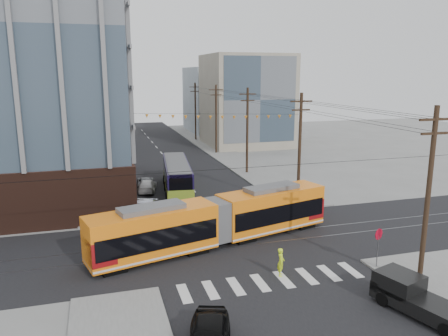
{
  "coord_description": "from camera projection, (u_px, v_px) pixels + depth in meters",
  "views": [
    {
      "loc": [
        -10.03,
        -26.33,
        12.76
      ],
      "look_at": [
        0.15,
        8.2,
        4.93
      ],
      "focal_mm": 35.0,
      "sensor_mm": 36.0,
      "label": 1
    }
  ],
  "objects": [
    {
      "name": "parked_car_grey",
      "position": [
        146.0,
        182.0,
        49.89
      ],
      "size": [
        2.31,
        4.37,
        1.17
      ],
      "primitive_type": "imported",
      "rotation": [
        0.0,
        0.0,
        3.05
      ],
      "color": "slate",
      "rests_on": "ground"
    },
    {
      "name": "bg_bldg_ne_far",
      "position": [
        225.0,
        100.0,
        97.38
      ],
      "size": [
        16.0,
        16.0,
        14.0
      ],
      "primitive_type": "cube",
      "color": "#8C99A5",
      "rests_on": "ground"
    },
    {
      "name": "bg_bldg_nw_far",
      "position": [
        74.0,
        87.0,
        91.65
      ],
      "size": [
        16.0,
        18.0,
        20.0
      ],
      "primitive_type": "cube",
      "color": "gray",
      "rests_on": "ground"
    },
    {
      "name": "streetcar",
      "position": [
        217.0,
        221.0,
        32.92
      ],
      "size": [
        19.5,
        7.67,
        3.75
      ],
      "primitive_type": null,
      "rotation": [
        0.0,
        0.0,
        0.26
      ],
      "color": "orange",
      "rests_on": "ground"
    },
    {
      "name": "bg_bldg_nw_near",
      "position": [
        50.0,
        96.0,
        72.28
      ],
      "size": [
        18.0,
        16.0,
        18.0
      ],
      "primitive_type": "cube",
      "color": "#8C99A5",
      "rests_on": "ground"
    },
    {
      "name": "pedestrian",
      "position": [
        281.0,
        262.0,
        27.93
      ],
      "size": [
        0.69,
        0.8,
        1.86
      ],
      "primitive_type": "imported",
      "rotation": [
        0.0,
        0.0,
        1.14
      ],
      "color": "#DBFF20",
      "rests_on": "ground"
    },
    {
      "name": "bg_bldg_ne_near",
      "position": [
        246.0,
        100.0,
        77.87
      ],
      "size": [
        14.0,
        14.0,
        16.0
      ],
      "primitive_type": "cube",
      "color": "gray",
      "rests_on": "ground"
    },
    {
      "name": "utility_pole_far",
      "position": [
        195.0,
        112.0,
        83.82
      ],
      "size": [
        0.3,
        0.3,
        11.0
      ],
      "primitive_type": "cylinder",
      "color": "black",
      "rests_on": "ground"
    },
    {
      "name": "parked_car_white",
      "position": [
        147.0,
        186.0,
        48.05
      ],
      "size": [
        2.72,
        4.77,
        1.3
      ],
      "primitive_type": "imported",
      "rotation": [
        0.0,
        0.0,
        2.93
      ],
      "color": "silver",
      "rests_on": "ground"
    },
    {
      "name": "pickup_truck",
      "position": [
        423.0,
        300.0,
        23.28
      ],
      "size": [
        3.44,
        5.75,
        1.84
      ],
      "primitive_type": null,
      "rotation": [
        0.0,
        0.0,
        0.3
      ],
      "color": "black",
      "rests_on": "ground"
    },
    {
      "name": "utility_pole_near",
      "position": [
        428.0,
        199.0,
        25.72
      ],
      "size": [
        0.3,
        0.3,
        11.0
      ],
      "primitive_type": "cylinder",
      "color": "black",
      "rests_on": "ground"
    },
    {
      "name": "parked_car_silver",
      "position": [
        146.0,
        206.0,
        40.34
      ],
      "size": [
        2.9,
        4.73,
        1.47
      ],
      "primitive_type": "imported",
      "rotation": [
        0.0,
        0.0,
        2.82
      ],
      "color": "#ABB2C3",
      "rests_on": "ground"
    },
    {
      "name": "jersey_barrier",
      "position": [
        286.0,
        197.0,
        44.79
      ],
      "size": [
        1.74,
        3.76,
        0.73
      ],
      "primitive_type": "cube",
      "rotation": [
        0.0,
        0.0,
        0.26
      ],
      "color": "#5E5E5F",
      "rests_on": "ground"
    },
    {
      "name": "ground",
      "position": [
        255.0,
        262.0,
        30.16
      ],
      "size": [
        160.0,
        160.0,
        0.0
      ],
      "primitive_type": "plane",
      "color": "slate"
    },
    {
      "name": "city_bus",
      "position": [
        177.0,
        176.0,
        47.87
      ],
      "size": [
        4.01,
        12.3,
        3.42
      ],
      "primitive_type": null,
      "rotation": [
        0.0,
        0.0,
        -0.12
      ],
      "color": "#170F38",
      "rests_on": "ground"
    },
    {
      "name": "stop_sign",
      "position": [
        378.0,
        250.0,
        28.88
      ],
      "size": [
        1.04,
        1.04,
        2.63
      ],
      "primitive_type": null,
      "rotation": [
        0.0,
        0.0,
        0.38
      ],
      "color": "#BD0019",
      "rests_on": "ground"
    }
  ]
}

